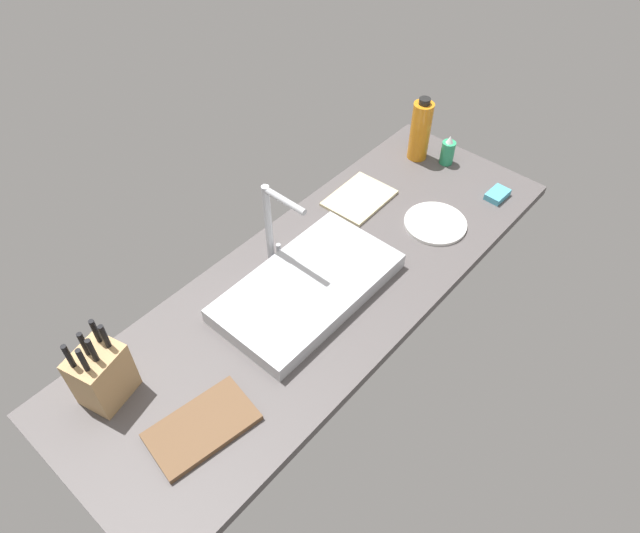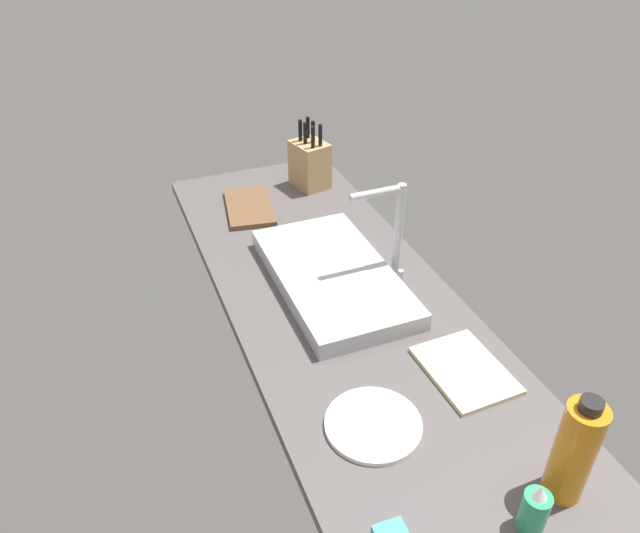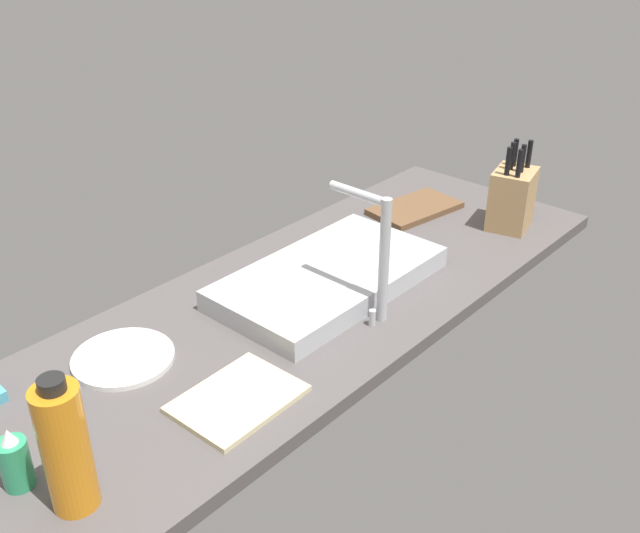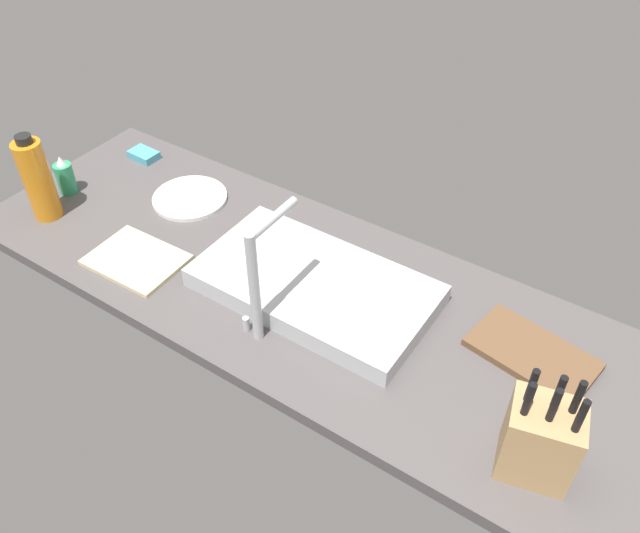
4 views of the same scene
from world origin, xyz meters
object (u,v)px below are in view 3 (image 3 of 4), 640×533
soap_bottle (15,462)px  faucet (377,247)px  sink_basin (328,278)px  knife_block (512,198)px  water_bottle (66,447)px  dinner_plate (123,358)px  dish_towel (238,399)px  cutting_board (415,208)px

soap_bottle → faucet: bearing=171.3°
sink_basin → knife_block: size_ratio=2.30×
knife_block → water_bottle: bearing=-14.2°
dinner_plate → dish_towel: same height
sink_basin → soap_bottle: bearing=3.0°
sink_basin → water_bottle: (80.49, 15.18, 9.36)cm
dinner_plate → soap_bottle: bearing=27.2°
soap_bottle → dish_towel: bearing=163.8°
water_bottle → dish_towel: 37.03cm
knife_block → dinner_plate: (113.17, -28.55, -8.46)cm
sink_basin → dish_towel: 48.00cm
faucet → water_bottle: (77.45, -1.68, -6.13)cm
knife_block → soap_bottle: (145.70, -11.83, -3.91)cm
faucet → dinner_plate: bearing=-30.7°
knife_block → sink_basin: bearing=-28.7°
cutting_board → soap_bottle: 137.20cm
faucet → dinner_plate: faucet is taller
sink_basin → dinner_plate: sink_basin is taller
cutting_board → dinner_plate: cutting_board is taller
knife_block → water_bottle: 141.54cm
cutting_board → soap_bottle: bearing=6.1°
faucet → soap_bottle: bearing=-8.7°
water_bottle → cutting_board: bearing=-169.1°
cutting_board → water_bottle: (132.15, 25.42, 11.10)cm
knife_block → dinner_plate: 117.02cm
cutting_board → dinner_plate: size_ratio=1.26×
sink_basin → soap_bottle: size_ratio=4.77×
sink_basin → water_bottle: water_bottle is taller
soap_bottle → water_bottle: size_ratio=0.47×
faucet → knife_block: faucet is taller
dish_towel → sink_basin: bearing=-160.7°
cutting_board → soap_bottle: size_ratio=2.25×
faucet → dish_towel: size_ratio=1.27×
cutting_board → dish_towel: size_ratio=1.14×
cutting_board → dish_towel: cutting_board is taller
cutting_board → soap_bottle: soap_bottle is taller
faucet → dinner_plate: 59.74cm
soap_bottle → cutting_board: bearing=-173.9°
soap_bottle → water_bottle: 13.42cm
water_bottle → knife_block: bearing=179.6°
faucet → soap_bottle: size_ratio=2.50×
knife_block → cutting_board: size_ratio=0.93×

